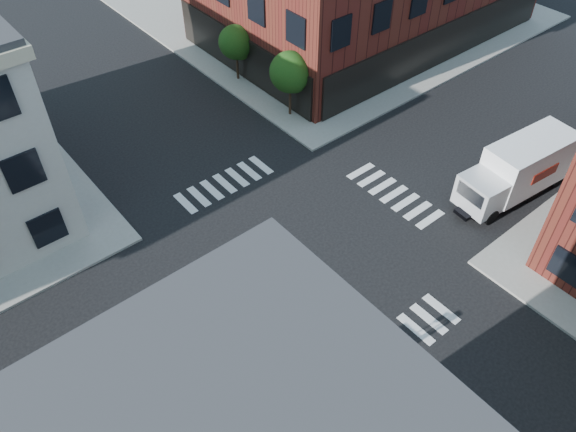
% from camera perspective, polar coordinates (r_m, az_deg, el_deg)
% --- Properties ---
extents(ground, '(120.00, 120.00, 0.00)m').
position_cam_1_polar(ground, '(29.23, 1.41, -3.61)').
color(ground, black).
rests_on(ground, ground).
extents(sidewalk_ne, '(30.00, 30.00, 0.15)m').
position_cam_1_polar(sidewalk_ne, '(53.86, 4.03, 20.41)').
color(sidewalk_ne, gray).
rests_on(sidewalk_ne, ground).
extents(tree_near, '(2.69, 2.69, 4.49)m').
position_cam_1_polar(tree_near, '(37.09, 0.32, 14.25)').
color(tree_near, black).
rests_on(tree_near, ground).
extents(tree_far, '(2.43, 2.43, 4.07)m').
position_cam_1_polar(tree_far, '(41.46, -5.24, 17.03)').
color(tree_far, black).
rests_on(tree_far, ground).
extents(signal_pole, '(1.29, 1.24, 4.60)m').
position_cam_1_polar(signal_pole, '(21.37, -0.60, -17.28)').
color(signal_pole, black).
rests_on(signal_pole, ground).
extents(box_truck, '(7.73, 3.03, 3.43)m').
position_cam_1_polar(box_truck, '(33.84, 22.39, 4.41)').
color(box_truck, white).
rests_on(box_truck, ground).
extents(traffic_cone, '(0.38, 0.38, 0.63)m').
position_cam_1_polar(traffic_cone, '(25.51, 0.16, -12.55)').
color(traffic_cone, red).
rests_on(traffic_cone, ground).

